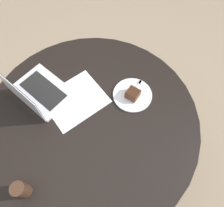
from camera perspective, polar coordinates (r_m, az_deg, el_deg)
ground_plane at (r=1.97m, az=-3.65°, el=-13.01°), size 12.00×12.00×0.00m
dining_table at (r=1.38m, az=-5.09°, el=-6.51°), size 1.23×1.23×0.77m
paper_document at (r=1.31m, az=-9.58°, el=0.96°), size 0.41×0.37×0.00m
plate at (r=1.31m, az=5.37°, el=2.25°), size 0.23×0.23×0.01m
cake_slice at (r=1.27m, az=5.44°, el=2.53°), size 0.07×0.07×0.05m
fork at (r=1.32m, az=6.34°, el=3.90°), size 0.17×0.04×0.00m
coffee_glass at (r=1.16m, az=-22.62°, el=-20.12°), size 0.07×0.07×0.11m
laptop at (r=1.35m, az=-18.79°, el=2.90°), size 0.28×0.36×0.22m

